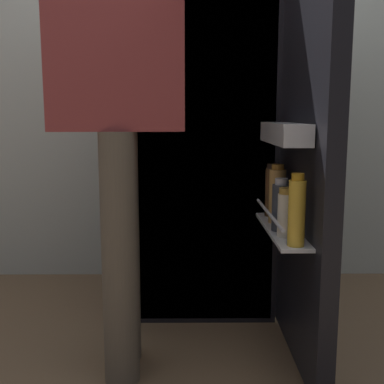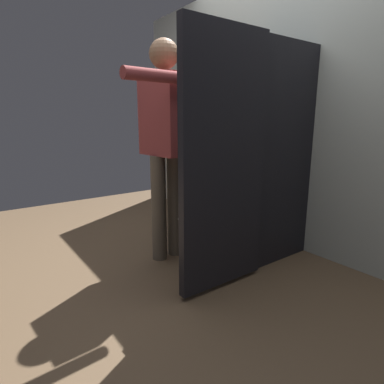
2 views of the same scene
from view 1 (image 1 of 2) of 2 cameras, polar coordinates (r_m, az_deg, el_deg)
name	(u,v)px [view 1 (image 1 of 2)]	position (r m, az deg, el deg)	size (l,w,h in m)	color
ground_plane	(199,350)	(1.96, 0.84, -18.34)	(5.26, 5.26, 0.00)	brown
kitchen_wall	(196,59)	(2.70, 0.44, 15.52)	(4.40, 0.10, 2.40)	beige
refrigerator	(204,128)	(2.25, 1.38, 7.59)	(0.74, 1.32, 1.68)	black
person	(120,76)	(1.63, -8.53, 13.48)	(0.58, 0.74, 1.70)	#665B4C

